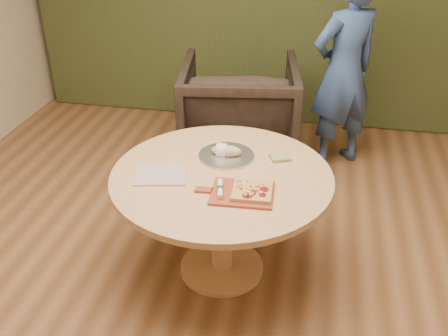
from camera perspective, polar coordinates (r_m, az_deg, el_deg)
room_shell at (r=2.39m, az=-3.99°, el=8.35°), size 5.04×6.04×2.84m
pedestal_table at (r=3.07m, az=-0.27°, el=-2.87°), size 1.34×1.34×0.75m
pizza_paddle at (r=2.81m, az=1.89°, el=-2.87°), size 0.45×0.30×0.01m
flatbread_pizza at (r=2.79m, az=3.25°, el=-2.63°), size 0.23×0.23×0.04m
cutlery_roll at (r=2.80m, az=-0.44°, el=-2.36°), size 0.06×0.20×0.03m
newspaper at (r=3.00m, az=-7.23°, el=-0.73°), size 0.35×0.31×0.01m
serving_tray at (r=3.18m, az=0.26°, el=1.41°), size 0.36×0.36×0.02m
bread_roll at (r=3.16m, az=0.11°, el=2.00°), size 0.19×0.09×0.09m
green_packet at (r=3.17m, az=6.42°, el=1.21°), size 0.15×0.14×0.02m
armchair at (r=4.48m, az=1.76°, el=6.91°), size 1.13×1.07×1.03m
person_standing at (r=4.43m, az=13.51°, el=10.67°), size 0.76×0.71×1.73m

